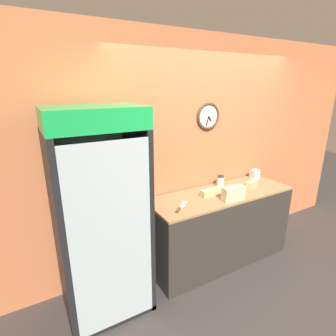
{
  "coord_description": "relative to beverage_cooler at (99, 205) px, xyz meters",
  "views": [
    {
      "loc": [
        -1.98,
        -1.34,
        2.13
      ],
      "look_at": [
        -0.72,
        0.89,
        1.32
      ],
      "focal_mm": 28.0,
      "sensor_mm": 36.0,
      "label": 1
    }
  ],
  "objects": [
    {
      "name": "ground_plane",
      "position": [
        1.46,
        -0.88,
        -1.08
      ],
      "size": [
        14.0,
        14.0,
        0.0
      ],
      "primitive_type": "plane",
      "color": "#383330"
    },
    {
      "name": "napkin_dispenser",
      "position": [
        2.2,
        0.17,
        -0.11
      ],
      "size": [
        0.11,
        0.09,
        0.12
      ],
      "color": "silver",
      "rests_on": "prep_counter"
    },
    {
      "name": "sandwich_flat_left",
      "position": [
        1.92,
        -0.05,
        -0.13
      ],
      "size": [
        0.24,
        0.17,
        0.08
      ],
      "color": "tan",
      "rests_on": "prep_counter"
    },
    {
      "name": "prep_counter",
      "position": [
        1.46,
        -0.02,
        -0.62
      ],
      "size": [
        1.8,
        0.61,
        0.91
      ],
      "color": "#332D28",
      "rests_on": "ground_plane"
    },
    {
      "name": "beverage_cooler",
      "position": [
        0.0,
        0.0,
        0.0
      ],
      "size": [
        0.79,
        0.66,
        1.98
      ],
      "color": "black",
      "rests_on": "ground_plane"
    },
    {
      "name": "chefs_knife",
      "position": [
        0.8,
        -0.13,
        -0.16
      ],
      "size": [
        0.26,
        0.22,
        0.02
      ],
      "color": "silver",
      "rests_on": "prep_counter"
    },
    {
      "name": "condiment_jar",
      "position": [
        1.58,
        0.16,
        -0.1
      ],
      "size": [
        0.09,
        0.09,
        0.14
      ],
      "color": "silver",
      "rests_on": "prep_counter"
    },
    {
      "name": "wall_back",
      "position": [
        1.46,
        0.33,
        0.27
      ],
      "size": [
        5.2,
        0.09,
        2.7
      ],
      "color": "#D17547",
      "rests_on": "ground_plane"
    },
    {
      "name": "sandwich_stack_bottom",
      "position": [
        1.43,
        -0.24,
        -0.13
      ],
      "size": [
        0.27,
        0.12,
        0.08
      ],
      "color": "beige",
      "rests_on": "prep_counter"
    },
    {
      "name": "sandwich_flat_right",
      "position": [
        1.3,
        -0.01,
        -0.13
      ],
      "size": [
        0.26,
        0.09,
        0.08
      ],
      "color": "tan",
      "rests_on": "prep_counter"
    },
    {
      "name": "sandwich_stack_middle",
      "position": [
        1.43,
        -0.24,
        -0.05
      ],
      "size": [
        0.27,
        0.11,
        0.08
      ],
      "color": "beige",
      "rests_on": "sandwich_stack_bottom"
    }
  ]
}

